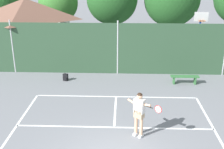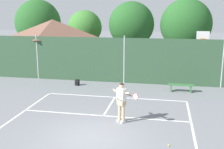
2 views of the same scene
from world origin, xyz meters
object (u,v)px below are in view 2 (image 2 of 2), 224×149
basketball_hoop (202,48)px  tennis_ball (169,145)px  backpack_black (77,83)px  tennis_player (122,99)px  courtside_bench (181,86)px

basketball_hoop → tennis_ball: basketball_hoop is taller
tennis_ball → backpack_black: bearing=128.3°
tennis_player → backpack_black: (-4.01, 5.79, -0.92)m
tennis_player → courtside_bench: tennis_player is taller
tennis_player → tennis_ball: tennis_player is taller
backpack_black → basketball_hoop: bearing=21.9°
basketball_hoop → tennis_ball: 11.60m
tennis_player → backpack_black: bearing=124.7°
tennis_ball → backpack_black: size_ratio=0.14×
backpack_black → courtside_bench: 6.89m
basketball_hoop → courtside_bench: size_ratio=2.22×
basketball_hoop → courtside_bench: basketball_hoop is taller
basketball_hoop → tennis_player: size_ratio=1.91×
tennis_ball → courtside_bench: courtside_bench is taller
tennis_ball → backpack_black: 9.87m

